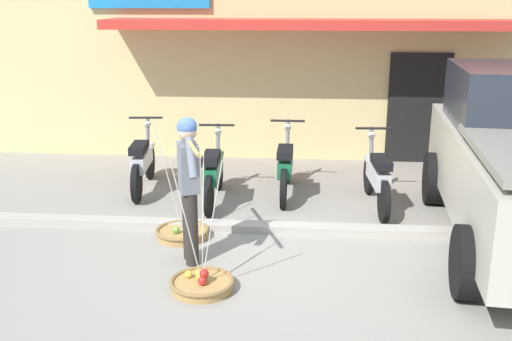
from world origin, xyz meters
name	(u,v)px	position (x,y,z in m)	size (l,w,h in m)	color
ground_plane	(242,252)	(0.00, 0.00, 0.00)	(90.00, 90.00, 0.00)	gray
sidewalk_curb	(247,227)	(0.00, 0.70, 0.05)	(20.00, 0.24, 0.10)	#AEA89C
fruit_vendor	(189,181)	(-0.55, -0.29, 0.98)	(0.53, 1.38, 1.70)	#2D2823
fruit_basket_left_side	(183,232)	(-0.80, 0.39, 0.07)	(0.68, 0.68, 1.45)	#B2894C
fruit_basket_right_side	(202,283)	(-0.31, -0.97, 0.08)	(0.68, 0.68, 1.45)	#B2894C
motorcycle_nearest_shop	(143,162)	(-1.80, 2.25, 0.45)	(0.54, 1.82, 1.09)	black
motorcycle_second_in_row	(214,173)	(-0.60, 1.78, 0.45)	(0.54, 1.82, 1.09)	black
motorcycle_third_in_row	(286,167)	(0.44, 2.19, 0.45)	(0.54, 1.82, 1.09)	black
motorcycle_end_of_row	(377,177)	(1.77, 1.74, 0.45)	(0.54, 1.82, 1.09)	black
storefront_building	(311,37)	(0.81, 6.83, 2.10)	(13.00, 6.00, 4.20)	#DBC684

